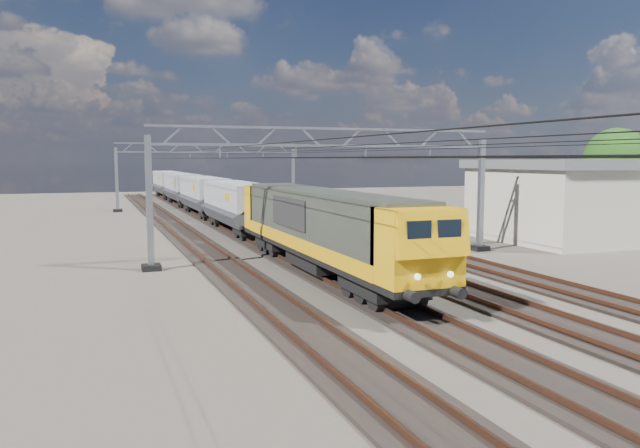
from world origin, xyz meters
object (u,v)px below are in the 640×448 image
object	(u,v)px
hopper_wagon_mid	(204,193)
hopper_wagon_third	(182,187)
locomotive	(322,226)
hopper_wagon_lead	(237,203)
hopper_wagon_fourth	(168,182)
industrial_shed	(617,198)
tree_far	(621,162)
catenary_gantry_far	(209,173)
catenary_gantry_mid	(331,188)

from	to	relation	value
hopper_wagon_mid	hopper_wagon_third	world-z (taller)	same
locomotive	hopper_wagon_lead	size ratio (longest dim) A/B	1.62
hopper_wagon_lead	hopper_wagon_fourth	bearing A→B (deg)	90.00
hopper_wagon_mid	hopper_wagon_fourth	world-z (taller)	same
industrial_shed	tree_far	world-z (taller)	tree_far
catenary_gantry_far	tree_far	bearing A→B (deg)	-40.85
catenary_gantry_mid	hopper_wagon_fourth	distance (m)	56.49
locomotive	hopper_wagon_third	bearing A→B (deg)	90.00
hopper_wagon_lead	industrial_shed	bearing A→B (deg)	-26.23
hopper_wagon_mid	industrial_shed	world-z (taller)	industrial_shed
hopper_wagon_fourth	tree_far	size ratio (longest dim) A/B	1.61
catenary_gantry_far	catenary_gantry_mid	bearing A→B (deg)	-90.00
tree_far	hopper_wagon_mid	bearing A→B (deg)	150.56
catenary_gantry_mid	hopper_wagon_mid	world-z (taller)	catenary_gantry_mid
catenary_gantry_mid	catenary_gantry_far	xyz separation A→B (m)	(0.00, 36.00, 0.00)
locomotive	industrial_shed	distance (m)	24.71
hopper_wagon_fourth	tree_far	bearing A→B (deg)	-55.28
hopper_wagon_lead	catenary_gantry_mid	bearing A→B (deg)	-81.77
locomotive	tree_far	world-z (taller)	tree_far
hopper_wagon_fourth	catenary_gantry_far	bearing A→B (deg)	-84.41
locomotive	hopper_wagon_third	world-z (taller)	locomotive
catenary_gantry_mid	industrial_shed	distance (m)	22.12
catenary_gantry_far	hopper_wagon_lead	bearing A→B (deg)	-95.15
hopper_wagon_mid	catenary_gantry_mid	bearing A→B (deg)	-85.92
hopper_wagon_lead	hopper_wagon_third	distance (m)	28.40
hopper_wagon_lead	tree_far	size ratio (longest dim) A/B	1.61
hopper_wagon_lead	industrial_shed	distance (m)	26.76
locomotive	industrial_shed	size ratio (longest dim) A/B	1.13
tree_far	hopper_wagon_fourth	bearing A→B (deg)	124.72
hopper_wagon_lead	industrial_shed	world-z (taller)	industrial_shed
hopper_wagon_third	industrial_shed	world-z (taller)	industrial_shed
catenary_gantry_far	hopper_wagon_third	world-z (taller)	catenary_gantry_far
locomotive	hopper_wagon_fourth	bearing A→B (deg)	90.00
hopper_wagon_third	locomotive	bearing A→B (deg)	-90.00
locomotive	hopper_wagon_fourth	xyz separation A→B (m)	(-0.00, 60.30, -0.09)
catenary_gantry_far	hopper_wagon_lead	distance (m)	22.33
hopper_wagon_third	hopper_wagon_fourth	bearing A→B (deg)	90.00
hopper_wagon_third	hopper_wagon_mid	bearing A→B (deg)	-90.00
tree_far	locomotive	bearing A→B (deg)	-157.09
catenary_gantry_mid	locomotive	xyz separation A→B (m)	(-2.00, -3.87, -1.58)
catenary_gantry_mid	tree_far	size ratio (longest dim) A/B	2.47
catenary_gantry_far	hopper_wagon_third	xyz separation A→B (m)	(-2.00, 6.23, -1.67)
hopper_wagon_mid	hopper_wagon_third	distance (m)	14.20
tree_far	catenary_gantry_mid	bearing A→B (deg)	-162.11
catenary_gantry_far	hopper_wagon_fourth	xyz separation A→B (m)	(-2.00, 20.43, -1.67)
catenary_gantry_far	hopper_wagon_fourth	size ratio (longest dim) A/B	1.53
tree_far	hopper_wagon_third	bearing A→B (deg)	134.89
catenary_gantry_far	locomotive	size ratio (longest dim) A/B	0.94
catenary_gantry_mid	hopper_wagon_fourth	xyz separation A→B (m)	(-2.00, 56.43, -1.67)
catenary_gantry_mid	tree_far	distance (m)	31.88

